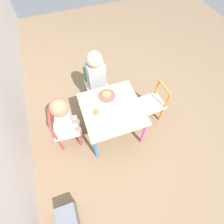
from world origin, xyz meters
name	(u,v)px	position (x,y,z in m)	size (l,w,h in m)	color
ground_plane	(112,129)	(0.00, 0.00, 0.00)	(6.00, 6.00, 0.00)	#7F664C
kids_table	(112,112)	(0.00, 0.00, 0.39)	(0.61, 0.61, 0.46)	beige
chair_green	(96,85)	(0.53, 0.03, 0.26)	(0.27, 0.27, 0.53)	silver
chair_red	(64,129)	(0.04, 0.53, 0.26)	(0.28, 0.28, 0.53)	silver
chair_orange	(153,103)	(0.03, -0.53, 0.26)	(0.27, 0.27, 0.53)	silver
child_right	(97,76)	(0.47, 0.02, 0.48)	(0.22, 0.21, 0.80)	#4C608E
child_back	(66,118)	(0.04, 0.47, 0.46)	(0.21, 0.23, 0.74)	#7A6B5B
plate_right	(107,96)	(0.17, 0.00, 0.47)	(0.19, 0.19, 0.03)	#E54C47
plate_back	(96,113)	(0.00, 0.17, 0.47)	(0.16, 0.16, 0.03)	white
storage_bin	(68,222)	(-0.79, 0.70, 0.09)	(0.26, 0.18, 0.17)	slate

